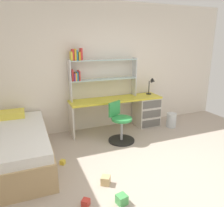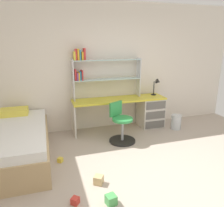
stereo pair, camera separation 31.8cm
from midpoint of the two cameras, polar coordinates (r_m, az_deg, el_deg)
ground_plane at (r=3.26m, az=15.10°, el=-20.91°), size 6.15×5.83×0.02m
room_shell at (r=3.47m, az=-13.22°, el=6.40°), size 6.15×5.83×2.74m
desk at (r=5.07m, az=9.63°, el=-1.69°), size 2.05×0.52×0.72m
bookshelf_hutch at (r=4.64m, az=-1.71°, el=8.73°), size 1.48×0.22×1.07m
desk_lamp at (r=5.16m, az=13.45°, el=4.90°), size 0.20×0.17×0.38m
swivel_chair at (r=4.32m, az=4.55°, el=-6.03°), size 0.52×0.52×0.78m
bed_platform at (r=3.96m, az=-22.65°, el=-9.83°), size 1.17×1.99×0.68m
waste_bin at (r=5.20m, az=18.08°, el=-4.61°), size 0.22×0.22×0.33m
toy_block_natural_0 at (r=3.22m, az=-0.52°, el=-19.35°), size 0.17×0.17×0.12m
toy_block_yellow_1 at (r=3.77m, az=-10.95°, el=-14.31°), size 0.10×0.10×0.07m
toy_block_red_2 at (r=2.93m, az=-6.25°, el=-24.00°), size 0.12×0.12×0.09m
toy_block_green_3 at (r=2.90m, az=3.18°, el=-23.86°), size 0.14×0.14×0.12m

